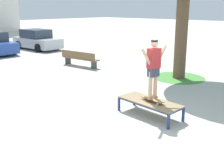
# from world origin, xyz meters

# --- Properties ---
(ground_plane) EXTENTS (120.00, 120.00, 0.00)m
(ground_plane) POSITION_xyz_m (0.00, 0.00, 0.00)
(ground_plane) COLOR #B7B5AD
(skate_box) EXTENTS (0.89, 1.95, 0.46)m
(skate_box) POSITION_xyz_m (0.63, 0.13, 0.41)
(skate_box) COLOR navy
(skate_box) RESTS_ON ground
(skateboard) EXTENTS (0.33, 0.82, 0.09)m
(skateboard) POSITION_xyz_m (0.63, 0.04, 0.54)
(skateboard) COLOR #9E754C
(skateboard) RESTS_ON skate_box
(skater) EXTENTS (1.00, 0.33, 1.69)m
(skater) POSITION_xyz_m (0.63, 0.04, 1.53)
(skater) COLOR tan
(skater) RESTS_ON skateboard
(grass_patch_near_right) EXTENTS (2.34, 2.34, 0.01)m
(grass_patch_near_right) POSITION_xyz_m (5.21, 1.73, 0.00)
(grass_patch_near_right) COLOR #47893D
(grass_patch_near_right) RESTS_ON ground
(car_silver) EXTENTS (2.05, 4.27, 1.50)m
(car_silver) POSITION_xyz_m (5.66, 14.11, 0.69)
(car_silver) COLOR #B7BABF
(car_silver) RESTS_ON ground
(park_bench) EXTENTS (0.70, 2.43, 0.83)m
(park_bench) POSITION_xyz_m (3.76, 6.91, 0.45)
(park_bench) COLOR brown
(park_bench) RESTS_ON ground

